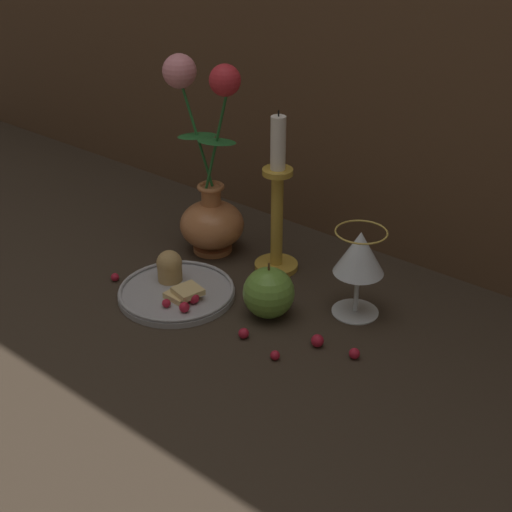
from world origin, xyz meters
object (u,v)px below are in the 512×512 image
(plate_with_pastries, at_px, (176,288))
(vase, at_px, (209,194))
(apple_beside_vase, at_px, (269,293))
(wine_glass, at_px, (359,256))
(candlestick, at_px, (276,207))

(plate_with_pastries, bearing_deg, vase, 111.94)
(plate_with_pastries, bearing_deg, apple_beside_vase, 17.61)
(wine_glass, bearing_deg, plate_with_pastries, -151.14)
(plate_with_pastries, distance_m, wine_glass, 0.32)
(vase, height_order, plate_with_pastries, vase)
(vase, bearing_deg, candlestick, 9.36)
(vase, relative_size, apple_beside_vase, 3.78)
(plate_with_pastries, relative_size, candlestick, 0.67)
(vase, height_order, apple_beside_vase, vase)
(plate_with_pastries, distance_m, candlestick, 0.22)
(candlestick, bearing_deg, plate_with_pastries, -112.06)
(candlestick, bearing_deg, wine_glass, -9.84)
(plate_with_pastries, bearing_deg, wine_glass, 28.86)
(plate_with_pastries, bearing_deg, candlestick, 67.94)
(vase, distance_m, wine_glass, 0.33)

